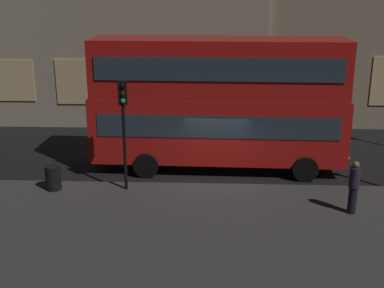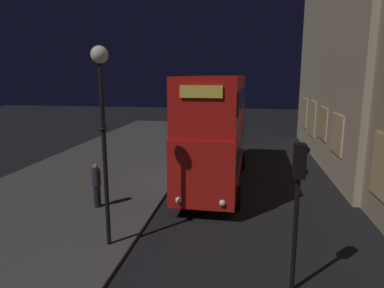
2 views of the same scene
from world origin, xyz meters
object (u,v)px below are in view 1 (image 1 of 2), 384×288
double_decker_bus (218,98)px  pedestrian (354,187)px  litter_bin (53,178)px  traffic_light_near_kerb (123,113)px

double_decker_bus → pedestrian: (4.47, -4.50, -1.95)m
double_decker_bus → litter_bin: 7.20m
double_decker_bus → pedestrian: size_ratio=5.73×
double_decker_bus → pedestrian: bearing=-43.8°
pedestrian → litter_bin: bearing=176.2°
pedestrian → double_decker_bus: bearing=139.5°
double_decker_bus → traffic_light_near_kerb: bearing=-139.5°
double_decker_bus → litter_bin: size_ratio=11.34×
double_decker_bus → litter_bin: double_decker_bus is taller
double_decker_bus → litter_bin: bearing=-153.1°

